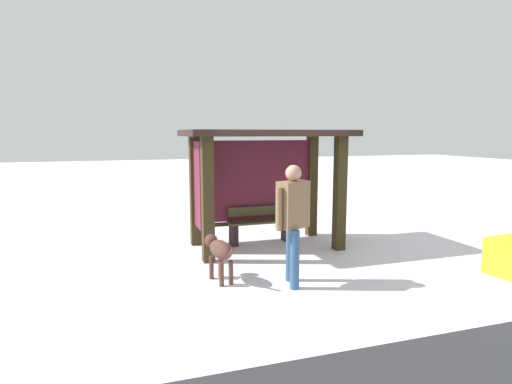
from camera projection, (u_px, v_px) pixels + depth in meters
The scene contains 6 objects.
ground_plane at pixel (266, 247), 8.67m from camera, with size 60.00×60.00×0.00m, color white.
bus_shelter at pixel (260, 162), 8.55m from camera, with size 3.21×1.86×2.36m.
bench_left_inside at pixel (260, 226), 8.96m from camera, with size 1.37×0.39×0.76m.
person_walking at pixel (293, 214), 6.36m from camera, with size 0.65×0.53×1.83m.
dog at pixel (219, 251), 6.61m from camera, with size 0.37×0.93×0.68m.
grit_bin at pixel (512, 257), 6.94m from camera, with size 0.70×0.56×0.59m, color yellow.
Camera 1 is at (-2.81, -7.95, 2.29)m, focal length 29.88 mm.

